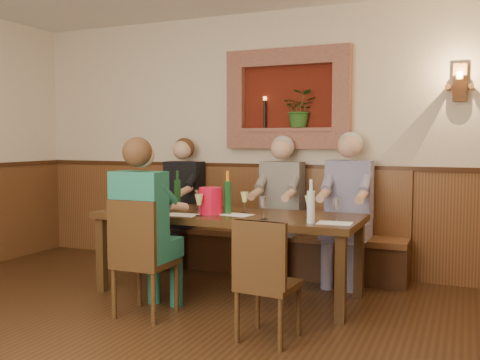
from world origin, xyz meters
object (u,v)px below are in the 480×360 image
object	(u,v)px
dining_table	(228,221)
bench	(264,241)
wine_bottle_green_b	(177,193)
chair_near_right	(267,305)
person_bench_mid	(279,218)
person_bench_left	(180,213)
person_bench_right	(347,220)
water_bottle	(311,206)
chair_near_left	(144,282)
spittoon_bucket	(210,201)
wine_bottle_green_a	(228,196)
person_chair_front	(146,242)

from	to	relation	value
dining_table	bench	world-z (taller)	bench
wine_bottle_green_b	chair_near_right	bearing A→B (deg)	-38.95
person_bench_mid	person_bench_left	bearing A→B (deg)	179.96
dining_table	person_bench_right	size ratio (longest dim) A/B	1.61
water_bottle	person_bench_left	bearing A→B (deg)	148.42
bench	person_bench_left	size ratio (longest dim) A/B	2.09
chair_near_left	bench	bearing A→B (deg)	77.29
person_bench_mid	water_bottle	distance (m)	1.32
person_bench_right	chair_near_right	bearing A→B (deg)	-96.13
person_bench_right	person_bench_left	bearing A→B (deg)	179.95
spittoon_bucket	bench	bearing A→B (deg)	83.86
dining_table	person_bench_right	world-z (taller)	person_bench_right
person_bench_right	wine_bottle_green_a	size ratio (longest dim) A/B	3.89
person_bench_mid	person_chair_front	size ratio (longest dim) A/B	1.02
person_bench_mid	water_bottle	xyz separation A→B (m)	(0.65, -1.12, 0.29)
water_bottle	dining_table	bearing A→B (deg)	161.71
person_bench_right	water_bottle	world-z (taller)	person_bench_right
spittoon_bucket	person_bench_right	bearing A→B (deg)	42.98
chair_near_right	wine_bottle_green_a	bearing A→B (deg)	133.68
chair_near_right	person_chair_front	size ratio (longest dim) A/B	0.61
chair_near_left	dining_table	bearing A→B (deg)	64.60
wine_bottle_green_a	wine_bottle_green_b	bearing A→B (deg)	161.98
dining_table	person_bench_left	distance (m)	1.28
person_bench_right	person_chair_front	bearing A→B (deg)	-128.45
chair_near_left	chair_near_right	world-z (taller)	chair_near_left
person_chair_front	wine_bottle_green_b	size ratio (longest dim) A/B	3.95
dining_table	spittoon_bucket	distance (m)	0.26
chair_near_left	water_bottle	size ratio (longest dim) A/B	2.71
wine_bottle_green_a	person_bench_right	bearing A→B (deg)	44.46
chair_near_left	spittoon_bucket	xyz separation A→B (m)	(0.25, 0.69, 0.59)
bench	water_bottle	distance (m)	1.60
person_bench_mid	person_bench_right	distance (m)	0.70
person_chair_front	water_bottle	xyz separation A→B (m)	(1.22, 0.49, 0.30)
chair_near_right	chair_near_left	bearing A→B (deg)	179.09
chair_near_right	spittoon_bucket	bearing A→B (deg)	141.28
wine_bottle_green_a	bench	bearing A→B (deg)	91.06
dining_table	person_bench_mid	distance (m)	0.86
chair_near_right	wine_bottle_green_a	distance (m)	1.30
person_bench_left	person_bench_right	size ratio (longest dim) A/B	0.96
chair_near_right	person_chair_front	bearing A→B (deg)	177.59
person_chair_front	chair_near_left	bearing A→B (deg)	-89.46
person_bench_left	wine_bottle_green_b	world-z (taller)	person_bench_left
chair_near_right	wine_bottle_green_b	distance (m)	1.84
spittoon_bucket	wine_bottle_green_b	bearing A→B (deg)	150.34
dining_table	person_bench_mid	size ratio (longest dim) A/B	1.64
wine_bottle_green_a	wine_bottle_green_b	distance (m)	0.67
person_bench_right	spittoon_bucket	bearing A→B (deg)	-137.02
water_bottle	person_bench_right	bearing A→B (deg)	87.15
chair_near_right	bench	bearing A→B (deg)	116.10
person_chair_front	person_bench_mid	bearing A→B (deg)	70.36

